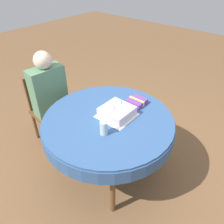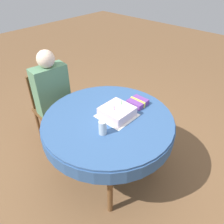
{
  "view_description": "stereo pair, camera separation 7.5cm",
  "coord_description": "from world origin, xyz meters",
  "px_view_note": "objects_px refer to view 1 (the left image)",
  "views": [
    {
      "loc": [
        -1.21,
        -1.06,
        1.98
      ],
      "look_at": [
        0.04,
        -0.01,
        0.79
      ],
      "focal_mm": 35.0,
      "sensor_mm": 36.0,
      "label": 1
    },
    {
      "loc": [
        -1.16,
        -1.12,
        1.98
      ],
      "look_at": [
        0.04,
        -0.01,
        0.79
      ],
      "focal_mm": 35.0,
      "sensor_mm": 36.0,
      "label": 2
    }
  ],
  "objects_px": {
    "chair": "(49,107)",
    "drinking_glass": "(104,128)",
    "person": "(50,93)",
    "gift_box": "(137,102)",
    "birthday_cake": "(117,112)"
  },
  "relations": [
    {
      "from": "chair",
      "to": "gift_box",
      "type": "relative_size",
      "value": 4.94
    },
    {
      "from": "gift_box",
      "to": "chair",
      "type": "bearing_deg",
      "value": 111.84
    },
    {
      "from": "chair",
      "to": "drinking_glass",
      "type": "bearing_deg",
      "value": -91.86
    },
    {
      "from": "person",
      "to": "chair",
      "type": "bearing_deg",
      "value": 90.0
    },
    {
      "from": "chair",
      "to": "gift_box",
      "type": "bearing_deg",
      "value": -61.47
    },
    {
      "from": "gift_box",
      "to": "birthday_cake",
      "type": "bearing_deg",
      "value": 174.68
    },
    {
      "from": "birthday_cake",
      "to": "drinking_glass",
      "type": "relative_size",
      "value": 2.11
    },
    {
      "from": "person",
      "to": "drinking_glass",
      "type": "relative_size",
      "value": 9.3
    },
    {
      "from": "gift_box",
      "to": "person",
      "type": "bearing_deg",
      "value": 114.31
    },
    {
      "from": "person",
      "to": "birthday_cake",
      "type": "relative_size",
      "value": 4.4
    },
    {
      "from": "drinking_glass",
      "to": "person",
      "type": "bearing_deg",
      "value": 81.27
    },
    {
      "from": "chair",
      "to": "gift_box",
      "type": "distance_m",
      "value": 1.11
    },
    {
      "from": "chair",
      "to": "gift_box",
      "type": "height_order",
      "value": "chair"
    },
    {
      "from": "person",
      "to": "gift_box",
      "type": "xyz_separation_m",
      "value": [
        0.41,
        -0.9,
        0.06
      ]
    },
    {
      "from": "person",
      "to": "gift_box",
      "type": "bearing_deg",
      "value": -58.99
    }
  ]
}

